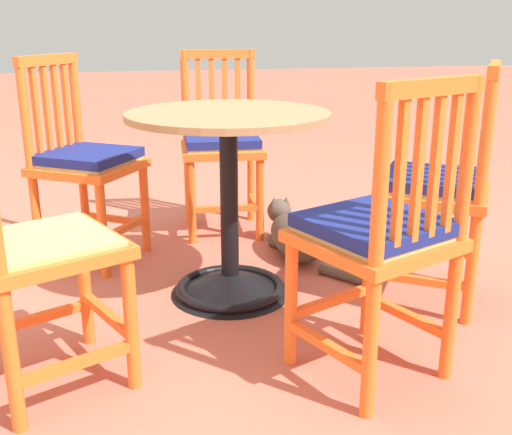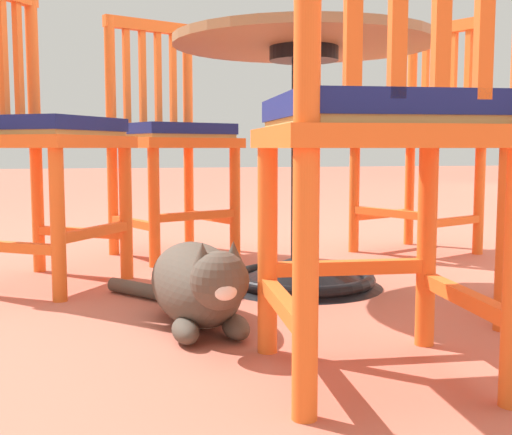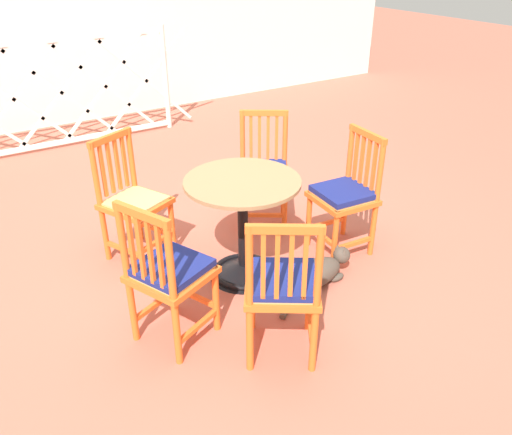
% 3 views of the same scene
% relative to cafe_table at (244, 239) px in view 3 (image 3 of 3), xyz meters
% --- Properties ---
extents(ground_plane, '(24.00, 24.00, 0.00)m').
position_rel_cafe_table_xyz_m(ground_plane, '(-0.00, 0.08, -0.28)').
color(ground_plane, '#BC604C').
extents(building_wall_backdrop, '(10.00, 0.20, 2.80)m').
position_rel_cafe_table_xyz_m(building_wall_backdrop, '(-0.00, 4.15, 1.12)').
color(building_wall_backdrop, silver).
rests_on(building_wall_backdrop, ground_plane).
extents(lattice_fence_panel, '(3.54, 0.06, 1.22)m').
position_rel_cafe_table_xyz_m(lattice_fence_panel, '(-0.59, 3.24, 0.32)').
color(lattice_fence_panel, silver).
rests_on(lattice_fence_panel, ground_plane).
extents(cafe_table, '(0.76, 0.76, 0.73)m').
position_rel_cafe_table_xyz_m(cafe_table, '(0.00, 0.00, 0.00)').
color(cafe_table, black).
rests_on(cafe_table, ground_plane).
extents(orange_chair_facing_out, '(0.53, 0.53, 0.91)m').
position_rel_cafe_table_xyz_m(orange_chair_facing_out, '(-0.53, 0.65, 0.15)').
color(orange_chair_facing_out, orange).
rests_on(orange_chair_facing_out, ground_plane).
extents(orange_chair_near_fence, '(0.53, 0.53, 0.91)m').
position_rel_cafe_table_xyz_m(orange_chair_near_fence, '(-0.68, -0.32, 0.16)').
color(orange_chair_near_fence, orange).
rests_on(orange_chair_near_fence, ground_plane).
extents(orange_chair_by_planter, '(0.56, 0.56, 0.91)m').
position_rel_cafe_table_xyz_m(orange_chair_by_planter, '(-0.22, -0.76, 0.16)').
color(orange_chair_by_planter, orange).
rests_on(orange_chair_by_planter, ground_plane).
extents(orange_chair_at_corner, '(0.43, 0.43, 0.91)m').
position_rel_cafe_table_xyz_m(orange_chair_at_corner, '(0.80, -0.10, 0.16)').
color(orange_chair_at_corner, orange).
rests_on(orange_chair_at_corner, ground_plane).
extents(orange_chair_tucked_in, '(0.55, 0.55, 0.91)m').
position_rel_cafe_table_xyz_m(orange_chair_tucked_in, '(0.52, 0.56, 0.16)').
color(orange_chair_tucked_in, orange).
rests_on(orange_chair_tucked_in, ground_plane).
extents(tabby_cat, '(0.72, 0.31, 0.23)m').
position_rel_cafe_table_xyz_m(tabby_cat, '(0.37, -0.37, -0.19)').
color(tabby_cat, '#4C4238').
rests_on(tabby_cat, ground_plane).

